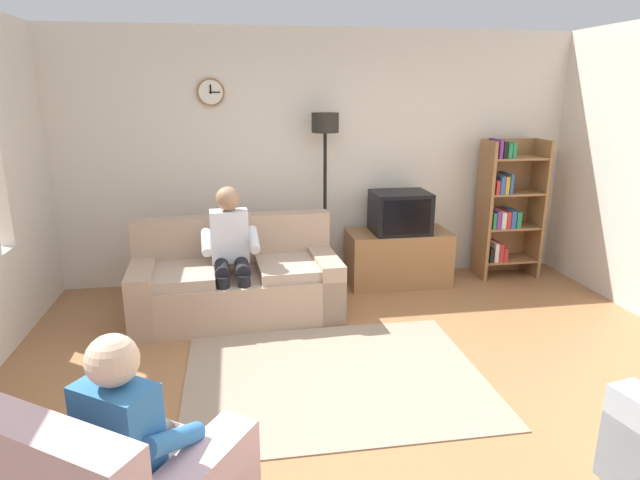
{
  "coord_description": "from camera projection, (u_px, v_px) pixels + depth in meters",
  "views": [
    {
      "loc": [
        -0.93,
        -3.13,
        2.07
      ],
      "look_at": [
        -0.25,
        1.12,
        0.86
      ],
      "focal_mm": 29.84,
      "sensor_mm": 36.0,
      "label": 1
    }
  ],
  "objects": [
    {
      "name": "area_rug",
      "position": [
        334.0,
        377.0,
        3.97
      ],
      "size": [
        2.2,
        1.7,
        0.01
      ],
      "primitive_type": "cube",
      "color": "gray",
      "rests_on": "ground_plane"
    },
    {
      "name": "back_wall_assembly",
      "position": [
        320.0,
        158.0,
        5.84
      ],
      "size": [
        6.2,
        0.17,
        2.7
      ],
      "color": "silver",
      "rests_on": "ground_plane"
    },
    {
      "name": "floor_lamp",
      "position": [
        325.0,
        152.0,
        5.52
      ],
      "size": [
        0.28,
        0.28,
        1.85
      ],
      "color": "black",
      "rests_on": "ground_plane"
    },
    {
      "name": "tv",
      "position": [
        400.0,
        212.0,
        5.7
      ],
      "size": [
        0.6,
        0.49,
        0.44
      ],
      "color": "black",
      "rests_on": "tv_stand"
    },
    {
      "name": "person_on_couch",
      "position": [
        231.0,
        248.0,
        4.8
      ],
      "size": [
        0.53,
        0.55,
        1.24
      ],
      "color": "silver",
      "rests_on": "ground_plane"
    },
    {
      "name": "ground_plane",
      "position": [
        381.0,
        400.0,
        3.68
      ],
      "size": [
        12.0,
        12.0,
        0.0
      ],
      "primitive_type": "plane",
      "color": "#9E6B42"
    },
    {
      "name": "tv_stand",
      "position": [
        398.0,
        257.0,
        5.86
      ],
      "size": [
        1.1,
        0.56,
        0.59
      ],
      "color": "olive",
      "rests_on": "ground_plane"
    },
    {
      "name": "person_in_left_armchair",
      "position": [
        137.0,
        434.0,
        2.35
      ],
      "size": [
        0.61,
        0.64,
        1.12
      ],
      "color": "#3372B2",
      "rests_on": "ground_plane"
    },
    {
      "name": "couch",
      "position": [
        237.0,
        283.0,
        5.02
      ],
      "size": [
        1.95,
        0.99,
        0.9
      ],
      "color": "tan",
      "rests_on": "ground_plane"
    },
    {
      "name": "bookshelf",
      "position": [
        505.0,
        208.0,
        5.98
      ],
      "size": [
        0.68,
        0.36,
        1.57
      ],
      "color": "olive",
      "rests_on": "ground_plane"
    }
  ]
}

